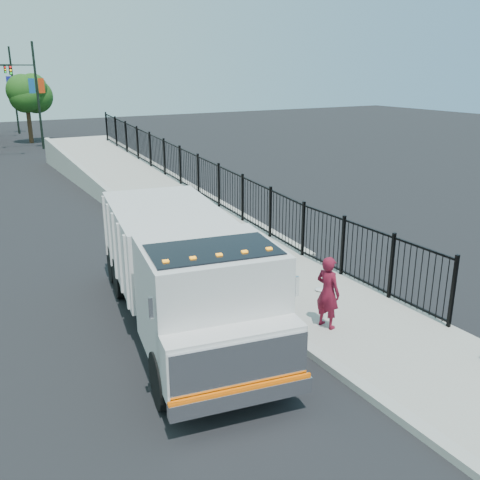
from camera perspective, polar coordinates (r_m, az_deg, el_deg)
ground at (r=13.23m, az=4.40°, el=-9.72°), size 120.00×120.00×0.00m
sidewalk at (r=13.01m, az=16.66°, el=-10.70°), size 3.55×12.00×0.12m
curb at (r=11.82m, az=9.99°, el=-13.17°), size 0.30×12.00×0.16m
ramp at (r=27.79m, az=-10.65°, el=4.88°), size 3.95×24.06×3.19m
iron_fence at (r=24.50m, az=-4.45°, el=5.55°), size 0.10×28.00×1.80m
truck at (r=12.74m, az=-6.08°, el=-2.91°), size 4.03×8.73×2.88m
worker at (r=12.98m, az=9.35°, el=-5.52°), size 0.57×0.74×1.79m
debris at (r=15.32m, az=8.57°, el=-5.22°), size 0.31×0.31×0.08m
light_pole_1 at (r=45.06m, az=-21.20°, el=14.53°), size 3.78×0.22×8.00m
light_pole_3 at (r=56.67m, az=-23.32°, el=14.75°), size 3.78×0.22×8.00m
tree_1 at (r=49.19m, az=-21.85°, el=14.15°), size 2.62×2.62×5.31m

